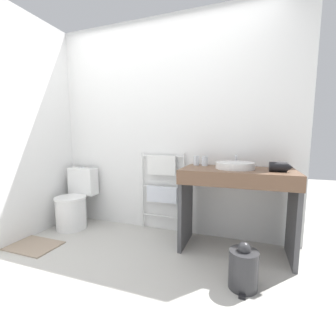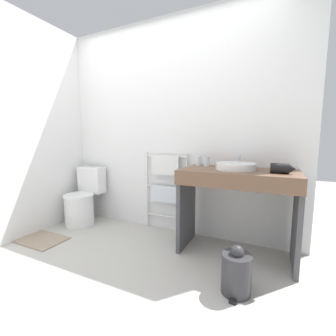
{
  "view_description": "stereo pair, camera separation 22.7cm",
  "coord_description": "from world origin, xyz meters",
  "px_view_note": "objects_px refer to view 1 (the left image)",
  "views": [
    {
      "loc": [
        0.95,
        -1.25,
        1.13
      ],
      "look_at": [
        0.19,
        0.88,
        0.84
      ],
      "focal_mm": 24.0,
      "sensor_mm": 36.0,
      "label": 1
    },
    {
      "loc": [
        1.16,
        -1.16,
        1.13
      ],
      "look_at": [
        0.19,
        0.88,
        0.84
      ],
      "focal_mm": 24.0,
      "sensor_mm": 36.0,
      "label": 2
    }
  ],
  "objects_px": {
    "toilet": "(75,203)",
    "cup_near_wall": "(196,161)",
    "trash_bin": "(243,268)",
    "sink_basin": "(235,165)",
    "towel_radiator": "(162,182)",
    "cup_near_edge": "(205,161)",
    "hair_dryer": "(279,167)"
  },
  "relations": [
    {
      "from": "cup_near_wall",
      "to": "cup_near_edge",
      "type": "distance_m",
      "value": 0.1
    },
    {
      "from": "hair_dryer",
      "to": "toilet",
      "type": "bearing_deg",
      "value": 178.85
    },
    {
      "from": "toilet",
      "to": "towel_radiator",
      "type": "xyz_separation_m",
      "value": [
        1.11,
        0.25,
        0.31
      ]
    },
    {
      "from": "sink_basin",
      "to": "trash_bin",
      "type": "height_order",
      "value": "sink_basin"
    },
    {
      "from": "toilet",
      "to": "towel_radiator",
      "type": "distance_m",
      "value": 1.18
    },
    {
      "from": "towel_radiator",
      "to": "trash_bin",
      "type": "height_order",
      "value": "towel_radiator"
    },
    {
      "from": "cup_near_wall",
      "to": "trash_bin",
      "type": "bearing_deg",
      "value": -54.04
    },
    {
      "from": "toilet",
      "to": "towel_radiator",
      "type": "bearing_deg",
      "value": 12.46
    },
    {
      "from": "toilet",
      "to": "hair_dryer",
      "type": "height_order",
      "value": "hair_dryer"
    },
    {
      "from": "sink_basin",
      "to": "trash_bin",
      "type": "relative_size",
      "value": 1.02
    },
    {
      "from": "towel_radiator",
      "to": "cup_near_wall",
      "type": "xyz_separation_m",
      "value": [
        0.44,
        -0.06,
        0.28
      ]
    },
    {
      "from": "toilet",
      "to": "cup_near_wall",
      "type": "xyz_separation_m",
      "value": [
        1.55,
        0.18,
        0.58
      ]
    },
    {
      "from": "towel_radiator",
      "to": "cup_near_wall",
      "type": "height_order",
      "value": "towel_radiator"
    },
    {
      "from": "towel_radiator",
      "to": "sink_basin",
      "type": "relative_size",
      "value": 2.6
    },
    {
      "from": "sink_basin",
      "to": "cup_near_wall",
      "type": "relative_size",
      "value": 3.58
    },
    {
      "from": "toilet",
      "to": "cup_near_edge",
      "type": "distance_m",
      "value": 1.75
    },
    {
      "from": "sink_basin",
      "to": "cup_near_edge",
      "type": "xyz_separation_m",
      "value": [
        -0.32,
        0.14,
        0.02
      ]
    },
    {
      "from": "cup_near_wall",
      "to": "trash_bin",
      "type": "relative_size",
      "value": 0.28
    },
    {
      "from": "sink_basin",
      "to": "cup_near_edge",
      "type": "distance_m",
      "value": 0.35
    },
    {
      "from": "toilet",
      "to": "towel_radiator",
      "type": "height_order",
      "value": "towel_radiator"
    },
    {
      "from": "hair_dryer",
      "to": "cup_near_edge",
      "type": "bearing_deg",
      "value": 163.5
    },
    {
      "from": "toilet",
      "to": "hair_dryer",
      "type": "relative_size",
      "value": 3.93
    },
    {
      "from": "toilet",
      "to": "cup_near_wall",
      "type": "bearing_deg",
      "value": 6.67
    },
    {
      "from": "cup_near_edge",
      "to": "hair_dryer",
      "type": "xyz_separation_m",
      "value": [
        0.7,
        -0.21,
        -0.01
      ]
    },
    {
      "from": "sink_basin",
      "to": "trash_bin",
      "type": "bearing_deg",
      "value": -78.37
    },
    {
      "from": "sink_basin",
      "to": "cup_near_wall",
      "type": "xyz_separation_m",
      "value": [
        -0.42,
        0.16,
        0.02
      ]
    },
    {
      "from": "hair_dryer",
      "to": "sink_basin",
      "type": "bearing_deg",
      "value": 170.1
    },
    {
      "from": "hair_dryer",
      "to": "trash_bin",
      "type": "distance_m",
      "value": 0.93
    },
    {
      "from": "sink_basin",
      "to": "trash_bin",
      "type": "xyz_separation_m",
      "value": [
        0.12,
        -0.58,
        -0.72
      ]
    },
    {
      "from": "trash_bin",
      "to": "cup_near_wall",
      "type": "bearing_deg",
      "value": 125.96
    },
    {
      "from": "towel_radiator",
      "to": "cup_near_edge",
      "type": "distance_m",
      "value": 0.61
    },
    {
      "from": "cup_near_wall",
      "to": "sink_basin",
      "type": "bearing_deg",
      "value": -21.19
    }
  ]
}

